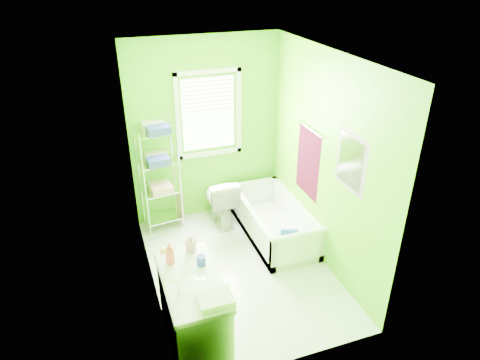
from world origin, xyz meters
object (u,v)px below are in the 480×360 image
object	(u,v)px
vanity	(194,308)
bathtub	(274,226)
toilet	(220,200)
wire_shelf_unit	(159,166)

from	to	relation	value
vanity	bathtub	bearing A→B (deg)	43.93
toilet	vanity	distance (m)	2.20
toilet	bathtub	bearing A→B (deg)	135.71
bathtub	vanity	xyz separation A→B (m)	(-1.48, -1.42, 0.26)
vanity	wire_shelf_unit	size ratio (longest dim) A/B	0.67
bathtub	toilet	xyz separation A→B (m)	(-0.60, 0.59, 0.21)
bathtub	toilet	world-z (taller)	toilet
bathtub	vanity	bearing A→B (deg)	-136.07
toilet	vanity	xyz separation A→B (m)	(-0.88, -2.01, 0.06)
toilet	wire_shelf_unit	bearing A→B (deg)	-11.84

